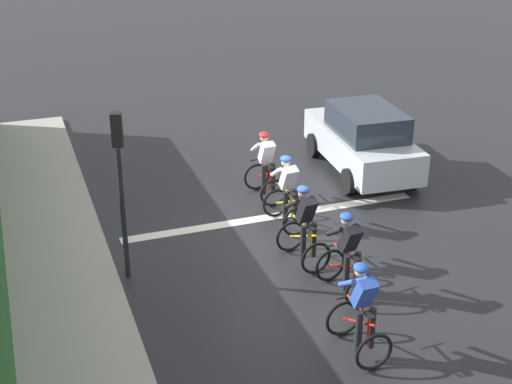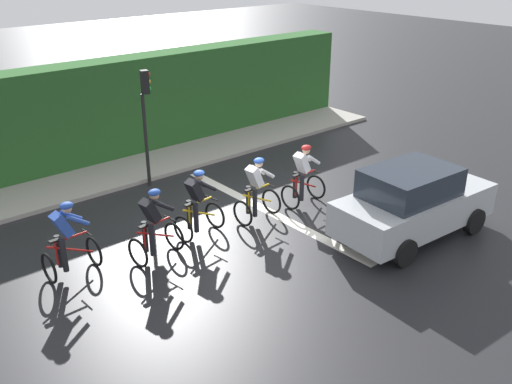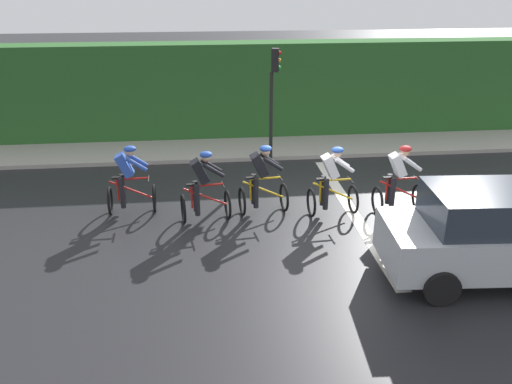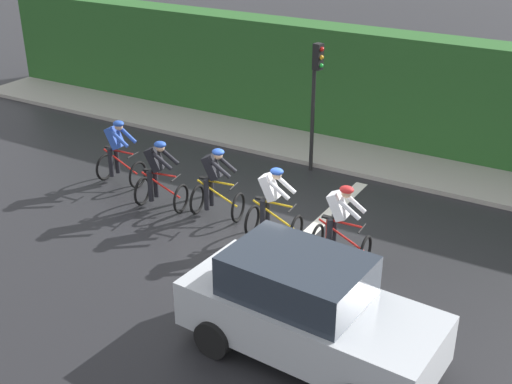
% 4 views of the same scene
% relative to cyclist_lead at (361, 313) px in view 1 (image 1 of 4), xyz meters
% --- Properties ---
extents(ground_plane, '(80.00, 80.00, 0.00)m').
position_rel_cyclist_lead_xyz_m(ground_plane, '(-0.45, -4.27, -0.80)').
color(ground_plane, black).
extents(sidewalk_kerb, '(2.80, 22.88, 0.12)m').
position_rel_cyclist_lead_xyz_m(sidewalk_kerb, '(4.76, -2.27, -0.74)').
color(sidewalk_kerb, '#9E998E').
rests_on(sidewalk_kerb, ground).
extents(road_marking_stop_line, '(7.00, 0.30, 0.01)m').
position_rel_cyclist_lead_xyz_m(road_marking_stop_line, '(-0.45, -5.23, -0.79)').
color(road_marking_stop_line, silver).
rests_on(road_marking_stop_line, ground).
extents(cyclist_lead, '(0.73, 1.11, 1.66)m').
position_rel_cyclist_lead_xyz_m(cyclist_lead, '(0.00, 0.00, 0.00)').
color(cyclist_lead, black).
rests_on(cyclist_lead, ground).
extents(cyclist_second, '(0.82, 1.16, 1.66)m').
position_rel_cyclist_lead_xyz_m(cyclist_second, '(-0.59, -1.71, 0.00)').
color(cyclist_second, black).
rests_on(cyclist_second, ground).
extents(cyclist_mid, '(0.81, 1.16, 1.66)m').
position_rel_cyclist_lead_xyz_m(cyclist_mid, '(-0.31, -3.07, 0.00)').
color(cyclist_mid, black).
rests_on(cyclist_mid, ground).
extents(cyclist_fourth, '(0.76, 1.13, 1.66)m').
position_rel_cyclist_lead_xyz_m(cyclist_fourth, '(-0.57, -4.66, 0.00)').
color(cyclist_fourth, black).
rests_on(cyclist_fourth, ground).
extents(cyclist_trailing, '(0.73, 1.11, 1.66)m').
position_rel_cyclist_lead_xyz_m(cyclist_trailing, '(-0.64, -6.22, 0.00)').
color(cyclist_trailing, black).
rests_on(cyclist_trailing, ground).
extents(car_silver, '(2.09, 4.20, 1.76)m').
position_rel_cyclist_lead_xyz_m(car_silver, '(-3.58, -6.96, 0.08)').
color(car_silver, '#B7BCC1').
rests_on(car_silver, ground).
extents(traffic_light_near_crossing, '(0.25, 0.31, 3.34)m').
position_rel_cyclist_lead_xyz_m(traffic_light_near_crossing, '(3.14, -3.79, 1.43)').
color(traffic_light_near_crossing, black).
rests_on(traffic_light_near_crossing, ground).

